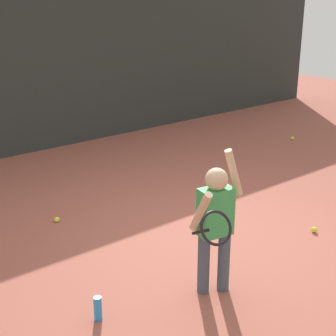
{
  "coord_description": "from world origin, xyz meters",
  "views": [
    {
      "loc": [
        -3.43,
        -3.76,
        2.66
      ],
      "look_at": [
        -0.29,
        0.17,
        0.85
      ],
      "focal_mm": 54.13,
      "sensor_mm": 36.0,
      "label": 1
    }
  ],
  "objects_px": {
    "water_bottle": "(98,309)",
    "tennis_ball_5": "(292,138)",
    "tennis_ball_4": "(314,230)",
    "tennis_player": "(215,220)",
    "tennis_ball_7": "(57,219)"
  },
  "relations": [
    {
      "from": "tennis_player",
      "to": "water_bottle",
      "type": "bearing_deg",
      "value": 173.33
    },
    {
      "from": "tennis_ball_4",
      "to": "tennis_ball_5",
      "type": "height_order",
      "value": "same"
    },
    {
      "from": "tennis_ball_7",
      "to": "tennis_player",
      "type": "bearing_deg",
      "value": -78.62
    },
    {
      "from": "tennis_ball_5",
      "to": "water_bottle",
      "type": "bearing_deg",
      "value": -157.07
    },
    {
      "from": "water_bottle",
      "to": "tennis_ball_5",
      "type": "xyz_separation_m",
      "value": [
        5.55,
        2.35,
        -0.08
      ]
    },
    {
      "from": "tennis_ball_7",
      "to": "water_bottle",
      "type": "bearing_deg",
      "value": -107.16
    },
    {
      "from": "tennis_ball_7",
      "to": "tennis_ball_4",
      "type": "bearing_deg",
      "value": -43.78
    },
    {
      "from": "tennis_player",
      "to": "tennis_ball_7",
      "type": "xyz_separation_m",
      "value": [
        -0.45,
        2.23,
        -0.69
      ]
    },
    {
      "from": "tennis_ball_5",
      "to": "tennis_ball_7",
      "type": "height_order",
      "value": "same"
    },
    {
      "from": "water_bottle",
      "to": "tennis_ball_4",
      "type": "relative_size",
      "value": 3.33
    },
    {
      "from": "water_bottle",
      "to": "tennis_ball_4",
      "type": "height_order",
      "value": "water_bottle"
    },
    {
      "from": "tennis_ball_4",
      "to": "tennis_ball_5",
      "type": "distance_m",
      "value": 3.74
    },
    {
      "from": "water_bottle",
      "to": "tennis_ball_5",
      "type": "bearing_deg",
      "value": 22.93
    },
    {
      "from": "water_bottle",
      "to": "tennis_ball_5",
      "type": "relative_size",
      "value": 3.33
    },
    {
      "from": "tennis_player",
      "to": "tennis_ball_5",
      "type": "height_order",
      "value": "tennis_player"
    }
  ]
}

